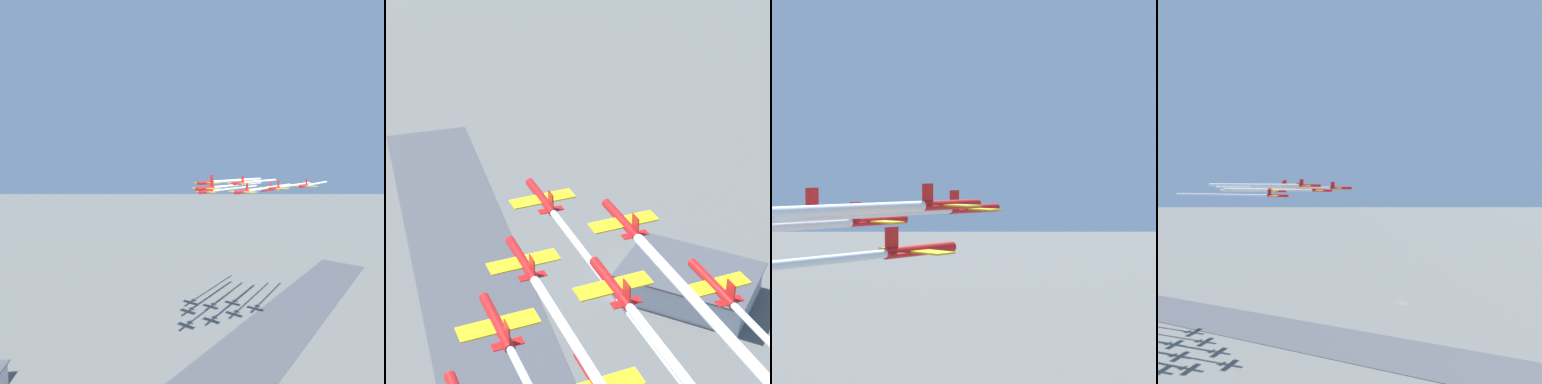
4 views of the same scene
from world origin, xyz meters
TOP-DOWN VIEW (x-y plane):
  - ground_plane at (0.00, 0.00)m, footprint 3000.00×3000.00m
  - runway_strip at (57.19, 38.08)m, footprint 300.24×313.13m
  - jet_0 at (57.51, 37.80)m, footprint 9.44×9.32m
  - jet_1 at (62.22, 23.78)m, footprint 9.44×9.32m
  - jet_2 at (72.05, 35.11)m, footprint 9.44×9.32m
  - jet_3 at (66.93, 9.76)m, footprint 9.44×9.32m
  - jet_4 at (76.76, 21.08)m, footprint 9.44×9.32m
  - jet_5 at (86.59, 32.41)m, footprint 9.44×9.32m
  - jet_6 at (71.64, -4.26)m, footprint 9.44×9.32m
  - jet_7 at (81.47, 7.06)m, footprint 9.44×9.32m
  - smoke_trail_0 at (78.00, 20.01)m, footprint 34.29×29.96m
  - smoke_trail_1 at (86.10, 3.04)m, footprint 41.24×36.04m
  - smoke_trail_2 at (94.93, 15.24)m, footprint 39.29×34.37m
  - smoke_trail_3 at (90.10, -10.36)m, footprint 39.60×34.55m
  - smoke_trail_4 at (95.85, 4.51)m, footprint 31.57×27.62m
  - smoke_trail_5 at (109.90, 12.18)m, footprint 39.88×34.80m
  - smoke_trail_6 at (91.65, -21.64)m, footprint 33.31×29.10m
  - smoke_trail_7 at (96.50, -5.98)m, footprint 23.49×20.62m

SIDE VIEW (x-z plane):
  - ground_plane at x=0.00m, z-range 0.00..0.00m
  - runway_strip at x=57.19m, z-range 0.00..0.20m
  - smoke_trail_5 at x=109.90m, z-range 71.14..72.09m
  - jet_5 at x=86.59m, z-range 69.89..73.45m
  - smoke_trail_7 at x=96.50m, z-range 72.18..73.39m
  - jet_7 at x=81.47m, z-range 71.06..74.62m
  - smoke_trail_1 at x=86.10m, z-range 72.72..73.98m
  - jet_1 at x=62.22m, z-range 71.62..75.18m
  - smoke_trail_3 at x=90.10m, z-range 73.75..74.69m
  - jet_3 at x=66.93m, z-range 72.49..76.05m
  - smoke_trail_6 at x=91.65m, z-range 74.23..75.20m
  - jet_6 at x=71.64m, z-range 72.98..76.54m
  - smoke_trail_0 at x=78.00m, z-range 74.46..75.47m
  - jet_0 at x=57.51m, z-range 73.24..76.80m
  - smoke_trail_4 at x=95.85m, z-range 75.17..76.31m
  - jet_4 at x=76.76m, z-range 74.01..77.57m
  - smoke_trail_2 at x=94.93m, z-range 75.52..76.89m
  - jet_2 at x=72.05m, z-range 74.47..78.03m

